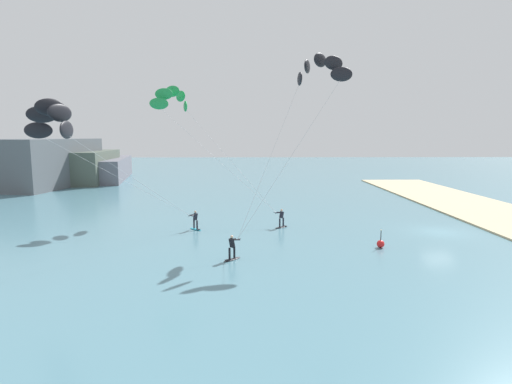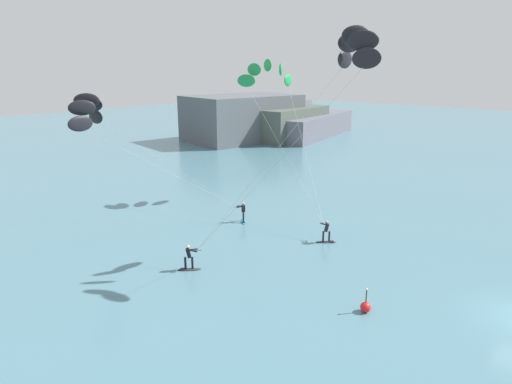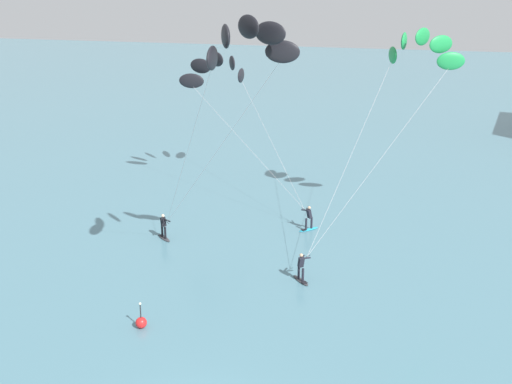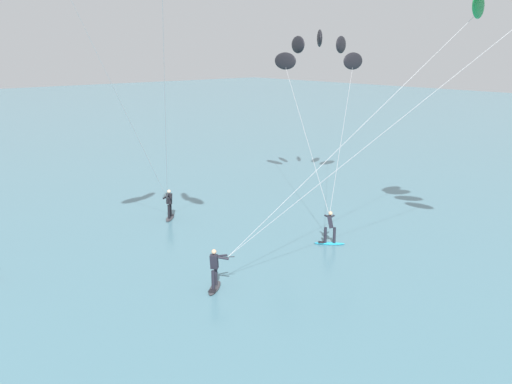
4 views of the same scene
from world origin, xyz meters
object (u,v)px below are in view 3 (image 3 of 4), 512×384
kitesurfer_mid_water (417,56)px  marker_buoy (141,322)px  kitesurfer_far_out (220,74)px  kitesurfer_nearshore (244,52)px

kitesurfer_mid_water → marker_buoy: (-12.28, -16.79, -11.06)m
kitesurfer_far_out → marker_buoy: 23.70m
kitesurfer_mid_water → marker_buoy: size_ratio=9.46×
kitesurfer_mid_water → kitesurfer_far_out: size_ratio=1.12×
marker_buoy → kitesurfer_far_out: bearing=95.4°
kitesurfer_nearshore → kitesurfer_mid_water: bearing=57.1°
kitesurfer_nearshore → marker_buoy: kitesurfer_nearshore is taller
kitesurfer_mid_water → marker_buoy: 23.56m
kitesurfer_nearshore → kitesurfer_mid_water: size_ratio=1.12×
kitesurfer_nearshore → kitesurfer_mid_water: 15.00m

